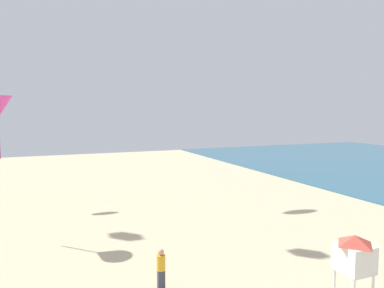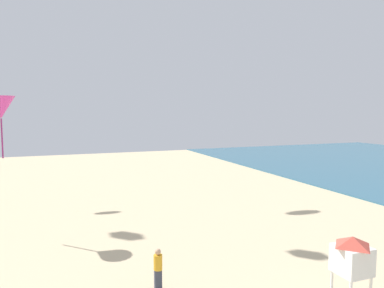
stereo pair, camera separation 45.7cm
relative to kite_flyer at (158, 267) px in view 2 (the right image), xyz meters
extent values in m
cube|color=#383D4C|center=(0.00, 0.00, -0.52)|extent=(0.28, 0.18, 0.80)
cylinder|color=gold|center=(0.00, 0.00, 0.18)|extent=(0.34, 0.34, 0.60)
sphere|color=tan|center=(0.00, 0.00, 0.60)|extent=(0.24, 0.24, 0.24)
cylinder|color=white|center=(5.64, -3.20, -0.32)|extent=(0.10, 0.10, 1.20)
cylinder|color=white|center=(6.54, -3.20, -0.32)|extent=(0.10, 0.10, 1.20)
cube|color=white|center=(6.09, -3.65, 0.78)|extent=(1.10, 1.10, 1.00)
pyramid|color=#D14C3D|center=(6.09, -3.65, 1.46)|extent=(1.10, 1.10, 0.35)
cone|color=#DB3D9E|center=(-6.25, 9.40, 6.25)|extent=(1.52, 1.52, 1.24)
cylinder|color=#992A6E|center=(-6.25, 9.40, 4.52)|extent=(0.08, 0.08, 2.21)
camera|label=1|loc=(-4.16, -13.09, 6.05)|focal=34.18mm
camera|label=2|loc=(-3.74, -13.26, 6.05)|focal=34.18mm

